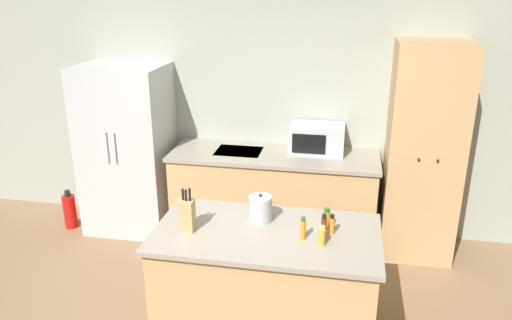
{
  "coord_description": "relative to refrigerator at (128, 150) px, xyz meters",
  "views": [
    {
      "loc": [
        0.92,
        -2.51,
        2.52
      ],
      "look_at": [
        0.17,
        1.4,
        1.05
      ],
      "focal_mm": 35.0,
      "sensor_mm": 36.0,
      "label": 1
    }
  ],
  "objects": [
    {
      "name": "fire_extinguisher",
      "position": [
        -0.64,
        -0.17,
        -0.67
      ],
      "size": [
        0.13,
        0.13,
        0.42
      ],
      "color": "red",
      "rests_on": "ground_plane"
    },
    {
      "name": "spice_bottle_green_herb",
      "position": [
        2.08,
        -1.54,
        0.12
      ],
      "size": [
        0.04,
        0.04,
        0.17
      ],
      "color": "#563319",
      "rests_on": "kitchen_island"
    },
    {
      "name": "back_counter",
      "position": [
        1.52,
        -0.0,
        -0.4
      ],
      "size": [
        2.0,
        0.71,
        0.92
      ],
      "color": "tan",
      "rests_on": "ground_plane"
    },
    {
      "name": "spice_bottle_amber_oil",
      "position": [
        2.08,
        -1.63,
        0.1
      ],
      "size": [
        0.05,
        0.05,
        0.13
      ],
      "color": "gold",
      "rests_on": "kitchen_island"
    },
    {
      "name": "kettle",
      "position": [
        1.63,
        -1.36,
        0.13
      ],
      "size": [
        0.17,
        0.17,
        0.21
      ],
      "color": "#B2B5B7",
      "rests_on": "kitchen_island"
    },
    {
      "name": "microwave",
      "position": [
        1.91,
        0.13,
        0.19
      ],
      "size": [
        0.52,
        0.37,
        0.26
      ],
      "color": "#B2B5B7",
      "rests_on": "back_counter"
    },
    {
      "name": "pantry_cabinet",
      "position": [
        2.89,
        0.03,
        0.15
      ],
      "size": [
        0.65,
        0.63,
        2.01
      ],
      "color": "tan",
      "rests_on": "ground_plane"
    },
    {
      "name": "kitchen_island",
      "position": [
        1.7,
        -1.52,
        -0.41
      ],
      "size": [
        1.53,
        0.84,
        0.9
      ],
      "color": "tan",
      "rests_on": "ground_plane"
    },
    {
      "name": "refrigerator",
      "position": [
        0.0,
        0.0,
        0.0
      ],
      "size": [
        0.85,
        0.69,
        1.72
      ],
      "color": "#B7BABC",
      "rests_on": "ground_plane"
    },
    {
      "name": "spice_bottle_short_red",
      "position": [
        2.13,
        -1.46,
        0.1
      ],
      "size": [
        0.04,
        0.04,
        0.14
      ],
      "color": "orange",
      "rests_on": "kitchen_island"
    },
    {
      "name": "spice_bottle_tall_dark",
      "position": [
        1.95,
        -1.57,
        0.11
      ],
      "size": [
        0.04,
        0.04,
        0.16
      ],
      "color": "orange",
      "rests_on": "kitchen_island"
    },
    {
      "name": "knife_block",
      "position": [
        1.17,
        -1.6,
        0.15
      ],
      "size": [
        0.09,
        0.09,
        0.31
      ],
      "color": "tan",
      "rests_on": "kitchen_island"
    },
    {
      "name": "wall_back",
      "position": [
        1.27,
        0.36,
        0.44
      ],
      "size": [
        7.2,
        0.06,
        2.6
      ],
      "color": "#9EA393",
      "rests_on": "ground_plane"
    },
    {
      "name": "spice_bottle_pale_salt",
      "position": [
        2.09,
        -1.4,
        0.11
      ],
      "size": [
        0.05,
        0.05,
        0.15
      ],
      "color": "orange",
      "rests_on": "kitchen_island"
    }
  ]
}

